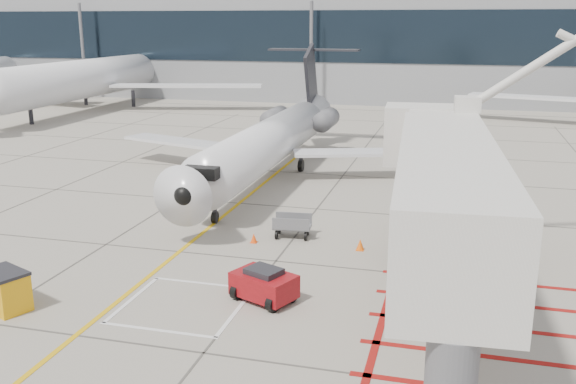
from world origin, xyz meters
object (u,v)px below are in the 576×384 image
(regional_jet, at_px, (256,124))
(spill_bin, at_px, (5,290))
(pushback_tug, at_px, (264,284))
(jet_bridge, at_px, (445,208))

(regional_jet, distance_m, spill_bin, 18.79)
(pushback_tug, distance_m, spill_bin, 9.03)
(regional_jet, relative_size, spill_bin, 18.16)
(pushback_tug, xyz_separation_m, spill_bin, (-8.51, -3.02, 0.07))
(regional_jet, bearing_deg, pushback_tug, -71.65)
(regional_jet, height_order, jet_bridge, jet_bridge)
(pushback_tug, bearing_deg, jet_bridge, 20.26)
(pushback_tug, height_order, spill_bin, spill_bin)
(regional_jet, height_order, pushback_tug, regional_jet)
(pushback_tug, bearing_deg, regional_jet, 131.83)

